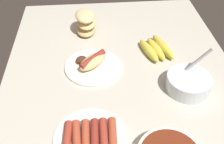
{
  "coord_description": "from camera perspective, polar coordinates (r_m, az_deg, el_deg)",
  "views": [
    {
      "loc": [
        -71.81,
        9.95,
        68.14
      ],
      "look_at": [
        -0.04,
        3.67,
        3.0
      ],
      "focal_mm": 41.95,
      "sensor_mm": 36.0,
      "label": 1
    }
  ],
  "objects": [
    {
      "name": "ground_plane",
      "position": [
        1.01,
        2.08,
        -1.76
      ],
      "size": [
        120.0,
        90.0,
        3.0
      ],
      "primitive_type": "cube",
      "color": "beige"
    },
    {
      "name": "plate_sausages",
      "position": [
        0.81,
        -4.76,
        -13.92
      ],
      "size": [
        22.39,
        22.39,
        3.44
      ],
      "color": "white",
      "rests_on": "ground_plane"
    },
    {
      "name": "bread_stack",
      "position": [
        1.21,
        -5.68,
        10.68
      ],
      "size": [
        13.53,
        10.55,
        10.8
      ],
      "color": "tan",
      "rests_on": "ground_plane"
    },
    {
      "name": "bowl_coleslaw",
      "position": [
        0.97,
        16.33,
        -2.14
      ],
      "size": [
        15.79,
        15.79,
        15.5
      ],
      "color": "silver",
      "rests_on": "ground_plane"
    },
    {
      "name": "plate_hotdog_assembled",
      "position": [
        1.03,
        -4.3,
        1.78
      ],
      "size": [
        22.31,
        22.31,
        5.61
      ],
      "color": "white",
      "rests_on": "ground_plane"
    },
    {
      "name": "banana_bunch",
      "position": [
        1.12,
        9.6,
        5.05
      ],
      "size": [
        19.02,
        14.42,
        3.75
      ],
      "color": "gold",
      "rests_on": "ground_plane"
    }
  ]
}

